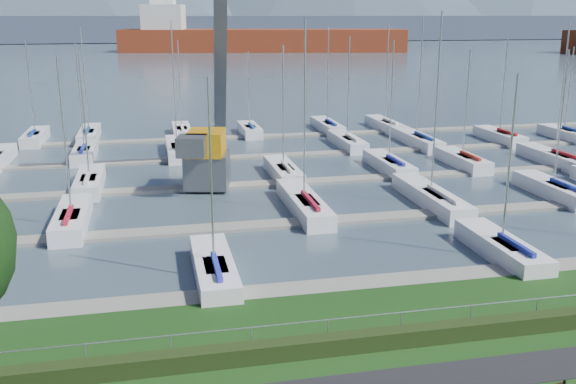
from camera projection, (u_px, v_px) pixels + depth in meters
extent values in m
cube|color=#40515D|center=(164.00, 46.00, 270.24)|extent=(800.00, 540.00, 0.20)
cube|color=black|center=(356.00, 342.00, 24.72)|extent=(80.00, 0.70, 0.70)
cylinder|color=#9D9FA5|center=(353.00, 317.00, 24.87)|extent=(80.00, 0.04, 0.04)
cube|color=#404A5E|center=(160.00, 28.00, 334.48)|extent=(900.00, 80.00, 12.00)
cube|color=slate|center=(314.00, 289.00, 30.90)|extent=(90.00, 1.60, 0.25)
cube|color=gray|center=(275.00, 225.00, 40.33)|extent=(90.00, 1.60, 0.25)
cube|color=slate|center=(250.00, 185.00, 49.75)|extent=(90.00, 1.60, 0.25)
cube|color=slate|center=(233.00, 158.00, 59.17)|extent=(90.00, 1.60, 0.25)
cube|color=slate|center=(221.00, 138.00, 68.59)|extent=(90.00, 1.60, 0.25)
cube|color=slate|center=(207.00, 170.00, 48.46)|extent=(3.83, 3.83, 2.60)
cube|color=orange|center=(206.00, 143.00, 47.90)|extent=(3.29, 3.90, 1.80)
cube|color=#515357|center=(220.00, 18.00, 50.10)|extent=(1.57, 11.25, 19.89)
cube|color=#5B5D63|center=(192.00, 146.00, 45.72)|extent=(2.44, 2.59, 1.40)
cube|color=maroon|center=(263.00, 44.00, 230.24)|extent=(102.19, 35.79, 10.00)
cube|color=silver|center=(164.00, 22.00, 227.17)|extent=(16.29, 16.29, 12.00)
cube|color=silver|center=(163.00, 1.00, 225.30)|extent=(9.31, 9.31, 4.00)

